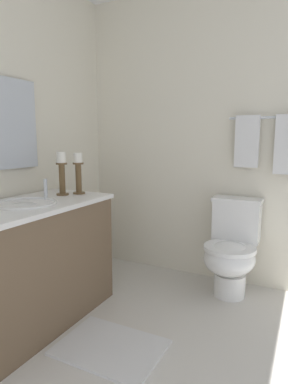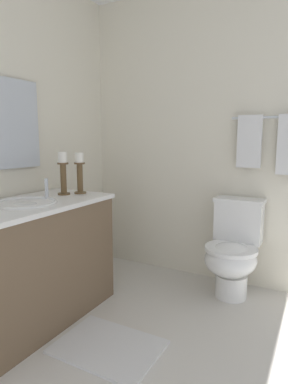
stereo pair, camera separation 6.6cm
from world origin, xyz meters
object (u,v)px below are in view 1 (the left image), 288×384
Objects in this scene: towel_center at (287,145)px; toilet at (231,250)px; bath_mat at (110,347)px; vanity_cabinet at (28,265)px; sink_basin at (25,210)px; towel_near_vanity at (247,142)px; towel_bar at (268,117)px; candle_holder_short at (62,172)px; candle_holder_tall at (78,172)px.

toilet is at bearing -148.46° from towel_center.
towel_center is at bearing 56.40° from bath_mat.
vanity_cabinet is 0.36m from sink_basin.
toilet reaches higher than bath_mat.
towel_near_vanity is 1.77m from bath_mat.
towel_bar is at bearing 43.72° from vanity_cabinet.
candle_holder_short reaches higher than sink_basin.
vanity_cabinet is 1.49m from toilet.
candle_holder_short reaches higher than candle_holder_tall.
toilet is 0.85m from towel_near_vanity.
towel_near_vanity is at bearing 46.73° from sink_basin.
towel_near_vanity is at bearing 34.07° from candle_holder_tall.
towel_center is (0.29, 0.00, -0.02)m from towel_near_vanity.
sink_basin is (-0.00, 0.00, 0.36)m from vanity_cabinet.
bath_mat is (0.64, -0.38, -0.96)m from candle_holder_short.
candle_holder_tall is at bearing 140.01° from bath_mat.
candle_holder_tall is 1.49m from towel_bar.
sink_basin reaches higher than toilet.
towel_near_vanity is (1.14, 1.21, 0.79)m from vanity_cabinet.
towel_near_vanity is 0.67× the size of bath_mat.
toilet is 1.25× the size of bath_mat.
candle_holder_short is 0.78× the size of towel_near_vanity.
candle_holder_short is 0.42× the size of toilet.
towel_bar reaches higher than bath_mat.
sink_basin reaches higher than vanity_cabinet.
candle_holder_tall is at bearing 83.31° from vanity_cabinet.
towel_center is at bearing 0.00° from towel_near_vanity.
candle_holder_tall is (0.06, 0.48, 0.20)m from sink_basin.
sink_basin is 1.32× the size of candle_holder_tall.
candle_holder_tall is 1.31m from toilet.
toilet is at bearing 42.49° from sink_basin.
toilet is 1.86× the size of towel_near_vanity.
sink_basin is 0.69× the size of towel_bar.
towel_near_vanity is at bearing 46.75° from vanity_cabinet.
candle_holder_short is 1.60m from towel_bar.
toilet is (1.09, 1.00, -0.40)m from sink_basin.
towel_bar reaches higher than toilet.
bath_mat is at bearing -0.09° from sink_basin.
vanity_cabinet is 0.74m from candle_holder_tall.
towel_bar reaches higher than candle_holder_tall.
towel_center reaches higher than candle_holder_short.
toilet is 1.05m from towel_bar.
candle_holder_tall reaches higher than bath_mat.
sink_basin reaches higher than bath_mat.
sink_basin is 1.00× the size of towel_near_vanity.
candle_holder_short is at bearing -125.06° from candle_holder_tall.
candle_holder_short is 1.41m from toilet.
towel_near_vanity reaches higher than toilet.
candle_holder_tall is 0.52× the size of towel_bar.
sink_basin is at bearing -96.71° from candle_holder_tall.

